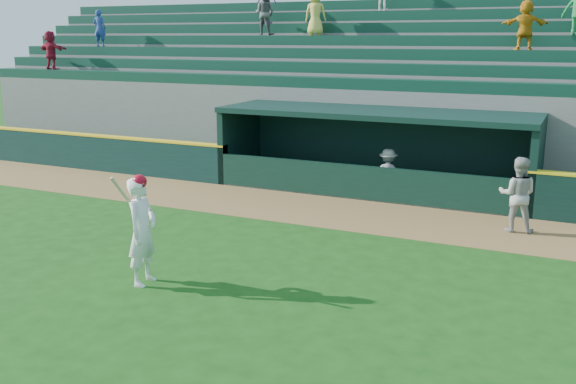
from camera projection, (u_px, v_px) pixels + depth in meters
ground at (254, 272)px, 12.80m from camera, size 120.00×120.00×0.00m
warning_track at (340, 213)px, 17.11m from camera, size 40.00×3.00×0.01m
field_wall_left at (43, 148)px, 23.47m from camera, size 15.50×0.30×1.20m
wall_stripe_left at (41, 131)px, 23.33m from camera, size 15.50×0.32×0.06m
dugout_player_front at (517, 195)px, 15.30m from camera, size 0.94×0.76×1.82m
dugout_player_inside at (388, 174)px, 18.52m from camera, size 0.99×0.64×1.45m
dugout at (377, 145)px, 19.52m from camera, size 9.40×2.80×2.46m
stands at (415, 98)px, 23.30m from camera, size 34.50×6.25×6.95m
batter_at_plate at (142, 230)px, 12.00m from camera, size 0.62×0.85×2.14m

